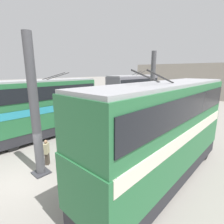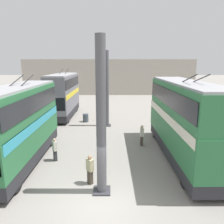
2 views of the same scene
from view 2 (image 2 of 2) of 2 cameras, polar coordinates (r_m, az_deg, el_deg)
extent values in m
plane|color=gray|center=(11.17, -2.89, -22.84)|extent=(240.00, 240.00, 0.00)
cube|color=#A8A093|center=(46.04, -0.80, 9.04)|extent=(0.50, 36.00, 7.35)
cylinder|color=#4C4C51|center=(10.47, -2.86, -1.73)|extent=(0.49, 0.49, 7.77)
cube|color=#333338|center=(12.01, -2.65, -19.82)|extent=(0.87, 0.87, 0.08)
cylinder|color=#4C4C51|center=(22.58, -1.43, 5.96)|extent=(0.49, 0.49, 7.77)
cube|color=#333338|center=(23.33, -1.38, -3.47)|extent=(0.87, 0.87, 0.08)
cylinder|color=black|center=(20.37, 17.08, -5.22)|extent=(0.90, 0.30, 0.90)
cylinder|color=black|center=(19.85, 11.25, -5.36)|extent=(0.90, 0.30, 0.90)
cylinder|color=black|center=(12.71, 18.57, -16.41)|extent=(0.90, 0.30, 0.90)
cube|color=#28282D|center=(16.31, 17.78, -9.08)|extent=(10.80, 2.45, 0.75)
cube|color=#286B3D|center=(15.84, 18.14, -4.10)|extent=(11.02, 2.50, 2.20)
cube|color=silver|center=(15.64, 18.34, -1.19)|extent=(10.69, 2.54, 0.55)
cube|color=#286B3D|center=(15.40, 18.66, 3.37)|extent=(10.91, 2.43, 1.97)
cube|color=black|center=(15.39, 18.69, 3.73)|extent=(10.58, 2.51, 1.08)
cube|color=#9E9EA3|center=(15.28, 18.94, 7.27)|extent=(10.80, 2.25, 0.14)
cube|color=black|center=(20.88, 13.58, 0.72)|extent=(0.12, 2.30, 1.41)
cylinder|color=#282828|center=(14.09, 22.21, 8.11)|extent=(2.35, 0.07, 0.65)
cylinder|color=#282828|center=(13.84, 19.51, 8.26)|extent=(2.35, 0.07, 0.65)
cylinder|color=black|center=(12.70, -23.88, -16.56)|extent=(1.03, 0.30, 1.03)
cylinder|color=black|center=(18.36, -15.76, -6.88)|extent=(1.03, 0.30, 1.03)
cylinder|color=black|center=(19.03, -21.90, -6.64)|extent=(1.03, 0.30, 1.03)
cube|color=#28282D|center=(15.83, -22.59, -9.94)|extent=(9.37, 2.45, 0.78)
cube|color=#286B3D|center=(15.39, -23.01, -5.26)|extent=(9.56, 2.50, 1.93)
cube|color=teal|center=(15.20, -23.23, -2.78)|extent=(9.28, 2.54, 0.55)
cube|color=#286B3D|center=(14.94, -23.64, 1.89)|extent=(9.47, 2.43, 1.97)
cube|color=black|center=(14.93, -23.67, 2.26)|extent=(9.18, 2.51, 1.08)
cube|color=#9E9EA3|center=(14.80, -24.00, 5.90)|extent=(9.37, 2.25, 0.14)
cylinder|color=#282828|center=(15.74, -21.21, 7.79)|extent=(2.35, 0.07, 0.65)
cylinder|color=#282828|center=(16.01, -23.57, 7.66)|extent=(2.35, 0.07, 0.65)
cylinder|color=black|center=(24.83, -11.55, -1.67)|extent=(0.97, 0.30, 0.97)
cylinder|color=black|center=(25.33, -16.22, -1.64)|extent=(0.97, 0.30, 0.97)
cylinder|color=black|center=(30.72, -9.35, 1.13)|extent=(0.97, 0.30, 0.97)
cylinder|color=black|center=(31.13, -13.17, 1.11)|extent=(0.97, 0.30, 0.97)
cube|color=#28282D|center=(28.03, -12.43, 0.25)|extent=(8.96, 2.45, 0.77)
cube|color=slate|center=(27.76, -12.57, 3.21)|extent=(9.14, 2.50, 2.16)
cube|color=yellow|center=(27.65, -12.65, 4.86)|extent=(8.87, 2.54, 0.55)
cube|color=slate|center=(27.52, -12.77, 7.38)|extent=(9.05, 2.43, 1.90)
cube|color=black|center=(27.51, -12.78, 7.58)|extent=(8.78, 2.51, 1.04)
cube|color=#9E9EA3|center=(27.45, -12.87, 9.50)|extent=(8.96, 2.25, 0.14)
cube|color=black|center=(23.40, -14.91, 1.93)|extent=(0.12, 2.30, 1.38)
cylinder|color=#282828|center=(28.48, -11.71, 10.38)|extent=(2.35, 0.07, 0.65)
cylinder|color=#282828|center=(28.62, -13.10, 10.32)|extent=(2.35, 0.07, 0.65)
cube|color=#473D33|center=(17.89, 7.73, -7.44)|extent=(0.31, 0.21, 0.78)
cube|color=beige|center=(17.65, 7.80, -5.21)|extent=(0.43, 0.26, 0.68)
sphere|color=beige|center=(17.52, 7.85, -3.81)|extent=(0.22, 0.22, 0.22)
cube|color=#2D2D33|center=(15.60, -14.60, -10.91)|extent=(0.36, 0.32, 0.74)
cube|color=beige|center=(15.34, -14.74, -8.54)|extent=(0.48, 0.41, 0.64)
sphere|color=tan|center=(15.20, -14.83, -7.04)|extent=(0.21, 0.21, 0.21)
cube|color=#473D33|center=(12.53, -5.73, -16.56)|extent=(0.36, 0.35, 0.77)
cube|color=tan|center=(12.20, -5.81, -13.60)|extent=(0.47, 0.46, 0.67)
sphere|color=#A37A5B|center=(12.01, -5.85, -11.69)|extent=(0.22, 0.22, 0.22)
cylinder|color=#424C56|center=(24.91, -6.90, -1.53)|extent=(0.64, 0.64, 0.92)
cylinder|color=#424C56|center=(24.91, -6.90, -1.53)|extent=(0.67, 0.67, 0.04)
camera|label=1|loc=(10.78, 54.45, 4.20)|focal=28.00mm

